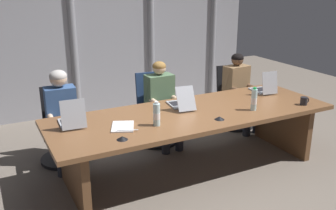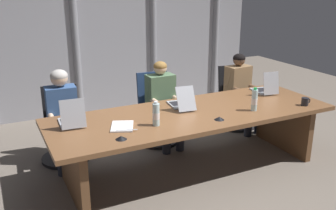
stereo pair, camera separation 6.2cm
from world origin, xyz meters
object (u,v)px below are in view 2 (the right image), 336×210
Objects in this scene: office_chair_center at (235,104)px; conference_mic_left_side at (219,118)px; office_chair_left_end at (64,133)px; laptop_left_mid at (181,103)px; laptop_left_end at (72,120)px; office_chair_left_mid at (156,116)px; laptop_center at (265,88)px; person_center at (242,88)px; spiral_notepad at (122,126)px; water_bottle_secondary at (254,100)px; conference_mic_middle at (121,138)px; water_bottle_primary at (156,115)px; person_left_end at (63,112)px; person_left_mid at (163,100)px; coffee_mug_near at (305,102)px.

office_chair_center is 1.83m from conference_mic_left_side.
office_chair_center is (2.61, -0.00, -0.00)m from office_chair_left_end.
office_chair_center is at bearing -53.94° from laptop_left_mid.
laptop_left_end reaches higher than office_chair_left_mid.
laptop_center is 0.59m from person_center.
person_center is at bearing 1.33° from office_chair_center.
laptop_center is at bearing 32.00° from spiral_notepad.
laptop_left_mid reaches higher than spiral_notepad.
office_chair_left_end is at bearing -82.82° from office_chair_left_mid.
laptop_left_end is 1.29m from laptop_left_mid.
conference_mic_left_side reaches higher than spiral_notepad.
office_chair_left_mid is 1.39m from conference_mic_left_side.
water_bottle_secondary is 1.66m from conference_mic_middle.
office_chair_center is 2.27m from water_bottle_primary.
person_left_end is 1.28m from water_bottle_primary.
person_left_end is at bearing 150.87° from water_bottle_secondary.
office_chair_left_mid is at bearing 5.11° from laptop_left_mid.
laptop_left_mid is 0.41× the size of person_left_mid.
person_left_mid is 1.17m from conference_mic_left_side.
person_left_end reaches higher than office_chair_center.
office_chair_center is at bearing 96.90° from office_chair_left_mid.
office_chair_center is 1.50m from water_bottle_secondary.
person_left_mid reaches higher than water_bottle_primary.
spiral_notepad is at bearing -54.68° from office_chair_center.
laptop_center is at bearing 64.30° from person_left_mid.
spiral_notepad is at bearing 173.39° from water_bottle_secondary.
conference_mic_left_side is at bearing 4.75° from person_left_mid.
office_chair_left_mid reaches higher than conference_mic_left_side.
laptop_center is 0.35× the size of person_center.
laptop_left_end is 1.59m from office_chair_left_mid.
laptop_left_mid is 0.88m from office_chair_left_mid.
office_chair_left_mid is at bearing 96.17° from conference_mic_left_side.
person_left_mid is 1.00× the size of person_center.
office_chair_left_end is 0.36m from person_left_end.
office_chair_left_mid is 2.58× the size of spiral_notepad.
person_left_mid is 1.78m from coffee_mug_near.
laptop_left_mid is 1.81× the size of water_bottle_primary.
conference_mic_left_side is (0.68, -0.15, -0.10)m from water_bottle_primary.
person_left_mid is (-1.31, -0.16, 0.30)m from office_chair_center.
water_bottle_secondary reaches higher than office_chair_center.
person_center is 10.32× the size of conference_mic_middle.
spiral_notepad is (-2.13, -0.33, -0.05)m from laptop_center.
laptop_center reaches higher than conference_mic_middle.
conference_mic_left_side is (1.42, -1.32, 0.40)m from office_chair_left_end.
person_left_mid is at bearing 95.40° from conference_mic_left_side.
laptop_left_mid is at bearing 98.77° from laptop_center.
person_left_end is at bearing 126.45° from water_bottle_primary.
conference_mic_left_side is (0.17, -0.56, -0.04)m from laptop_left_mid.
spiral_notepad is (-0.33, 0.10, -0.11)m from water_bottle_primary.
person_center reaches higher than laptop_center.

